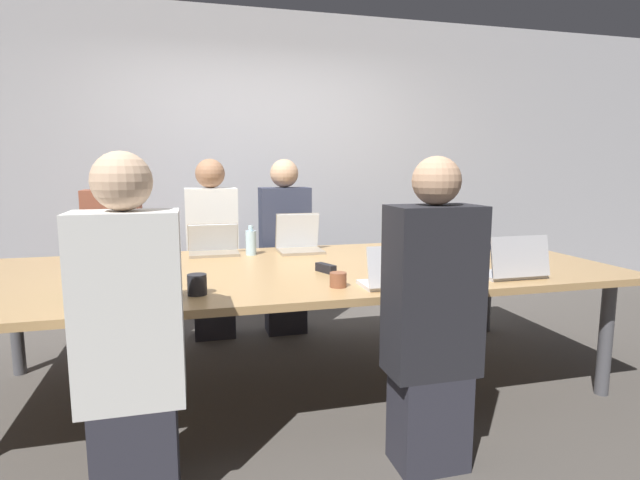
# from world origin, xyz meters

# --- Properties ---
(ground_plane) EXTENTS (24.00, 24.00, 0.00)m
(ground_plane) POSITION_xyz_m (0.00, 0.00, 0.00)
(ground_plane) COLOR #4C4742
(curtain_wall) EXTENTS (12.00, 0.06, 2.80)m
(curtain_wall) POSITION_xyz_m (0.00, 1.80, 1.40)
(curtain_wall) COLOR #ADADB2
(curtain_wall) RESTS_ON ground_plane
(conference_table) EXTENTS (3.89, 1.60, 0.76)m
(conference_table) POSITION_xyz_m (0.00, 0.00, 0.71)
(conference_table) COLOR tan
(conference_table) RESTS_ON ground_plane
(laptop_near_midright) EXTENTS (0.31, 0.22, 0.22)m
(laptop_near_midright) POSITION_xyz_m (0.37, -0.64, 0.82)
(laptop_near_midright) COLOR silver
(laptop_near_midright) RESTS_ON conference_table
(person_near_midright) EXTENTS (0.40, 0.24, 1.42)m
(person_near_midright) POSITION_xyz_m (0.40, -1.01, 0.69)
(person_near_midright) COLOR #2D2D38
(person_near_midright) RESTS_ON ground_plane
(cup_near_midright) EXTENTS (0.09, 0.09, 0.08)m
(cup_near_midright) POSITION_xyz_m (0.10, -0.56, 0.80)
(cup_near_midright) COLOR brown
(cup_near_midright) RESTS_ON conference_table
(laptop_far_left) EXTENTS (0.33, 0.27, 0.27)m
(laptop_far_left) POSITION_xyz_m (-1.20, 0.57, 0.83)
(laptop_far_left) COLOR gray
(laptop_far_left) RESTS_ON conference_table
(person_far_left) EXTENTS (0.40, 0.24, 1.42)m
(person_far_left) POSITION_xyz_m (-1.18, 0.97, 0.69)
(person_far_left) COLOR #2D2D38
(person_far_left) RESTS_ON ground_plane
(cup_far_left) EXTENTS (0.08, 0.08, 0.09)m
(cup_far_left) POSITION_xyz_m (-0.95, 0.50, 0.80)
(cup_far_left) COLOR #232328
(cup_far_left) RESTS_ON conference_table
(laptop_far_center) EXTENTS (0.32, 0.27, 0.28)m
(laptop_far_center) POSITION_xyz_m (0.14, 0.57, 0.84)
(laptop_far_center) COLOR gray
(laptop_far_center) RESTS_ON conference_table
(person_far_center) EXTENTS (0.40, 0.24, 1.44)m
(person_far_center) POSITION_xyz_m (0.12, 1.03, 0.70)
(person_far_center) COLOR #2D2D38
(person_far_center) RESTS_ON ground_plane
(laptop_near_right) EXTENTS (0.35, 0.24, 0.24)m
(laptop_near_right) POSITION_xyz_m (1.11, -0.60, 0.83)
(laptop_near_right) COLOR #B7B7BC
(laptop_near_right) RESTS_ON conference_table
(bottle_near_right) EXTENTS (0.07, 0.07, 0.20)m
(bottle_near_right) POSITION_xyz_m (0.84, -0.44, 0.84)
(bottle_near_right) COLOR black
(bottle_near_right) RESTS_ON conference_table
(laptop_near_left) EXTENTS (0.34, 0.24, 0.24)m
(laptop_near_left) POSITION_xyz_m (-0.88, -0.56, 0.83)
(laptop_near_left) COLOR #333338
(laptop_near_left) RESTS_ON conference_table
(person_near_left) EXTENTS (0.40, 0.24, 1.43)m
(person_near_left) POSITION_xyz_m (-0.87, -0.97, 0.70)
(person_near_left) COLOR #2D2D38
(person_near_left) RESTS_ON ground_plane
(cup_near_left) EXTENTS (0.09, 0.09, 0.10)m
(cup_near_left) POSITION_xyz_m (-0.61, -0.53, 0.81)
(cup_near_left) COLOR #232328
(cup_near_left) RESTS_ON conference_table
(bottle_near_left) EXTENTS (0.07, 0.07, 0.24)m
(bottle_near_left) POSITION_xyz_m (-1.14, -0.39, 0.86)
(bottle_near_left) COLOR green
(bottle_near_left) RESTS_ON conference_table
(laptop_far_midleft) EXTENTS (0.35, 0.22, 0.22)m
(laptop_far_midleft) POSITION_xyz_m (-0.47, 0.60, 0.82)
(laptop_far_midleft) COLOR gray
(laptop_far_midleft) RESTS_ON conference_table
(person_far_midleft) EXTENTS (0.40, 0.24, 1.44)m
(person_far_midleft) POSITION_xyz_m (-0.46, 1.06, 0.70)
(person_far_midleft) COLOR #2D2D38
(person_far_midleft) RESTS_ON ground_plane
(bottle_far_midleft) EXTENTS (0.07, 0.07, 0.21)m
(bottle_far_midleft) POSITION_xyz_m (-0.22, 0.51, 0.85)
(bottle_far_midleft) COLOR #ADD1E0
(bottle_far_midleft) RESTS_ON conference_table
(stapler) EXTENTS (0.10, 0.16, 0.05)m
(stapler) POSITION_xyz_m (0.14, -0.19, 0.78)
(stapler) COLOR black
(stapler) RESTS_ON conference_table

